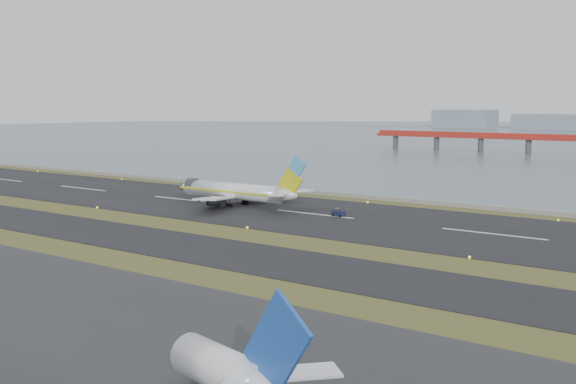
# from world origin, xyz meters

# --- Properties ---
(ground) EXTENTS (1000.00, 1000.00, 0.00)m
(ground) POSITION_xyz_m (0.00, 0.00, 0.00)
(ground) COLOR #374C1B
(ground) RESTS_ON ground
(taxiway_strip) EXTENTS (1000.00, 18.00, 0.10)m
(taxiway_strip) POSITION_xyz_m (0.00, -12.00, 0.05)
(taxiway_strip) COLOR black
(taxiway_strip) RESTS_ON ground
(runway_strip) EXTENTS (1000.00, 45.00, 0.10)m
(runway_strip) POSITION_xyz_m (0.00, 30.00, 0.05)
(runway_strip) COLOR black
(runway_strip) RESTS_ON ground
(seawall) EXTENTS (1000.00, 2.50, 1.00)m
(seawall) POSITION_xyz_m (0.00, 60.00, 0.50)
(seawall) COLOR gray
(seawall) RESTS_ON ground
(airliner) EXTENTS (38.52, 32.89, 12.80)m
(airliner) POSITION_xyz_m (-21.71, 29.63, 3.46)
(airliner) COLOR white
(airliner) RESTS_ON ground
(pushback_tug) EXTENTS (2.94, 1.93, 1.78)m
(pushback_tug) POSITION_xyz_m (5.84, 30.53, 0.86)
(pushback_tug) COLOR #151D3B
(pushback_tug) RESTS_ON ground
(second_airliner_tail) EXTENTS (15.89, 12.92, 9.86)m
(second_airliner_tail) POSITION_xyz_m (52.61, -55.93, 2.89)
(second_airliner_tail) COLOR white
(second_airliner_tail) RESTS_ON ground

